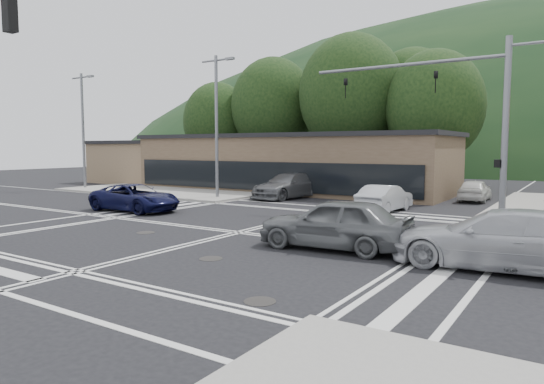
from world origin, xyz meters
The scene contains 19 objects.
ground centered at (0.00, 0.00, 0.00)m, with size 120.00×120.00×0.00m, color black.
sidewalk_nw centered at (-15.00, 15.00, 0.07)m, with size 16.00×16.00×0.15m, color gray.
commercial_row centered at (-8.00, 17.00, 2.00)m, with size 24.00×8.00×4.00m, color brown.
commercial_nw centered at (-24.00, 17.00, 1.80)m, with size 8.00×7.00×3.60m, color #846B4F.
hill_north centered at (0.00, 90.00, 0.00)m, with size 252.00×126.00×140.00m, color black.
tree_n_a centered at (-14.00, 24.00, 7.14)m, with size 8.00×8.00×11.75m.
tree_n_b centered at (-6.00, 24.00, 7.79)m, with size 9.00×9.00×12.98m.
tree_n_c centered at (1.00, 24.00, 6.49)m, with size 7.60×7.60×10.87m.
tree_n_d centered at (-20.00, 23.00, 5.84)m, with size 6.80×6.80×9.76m.
tree_n_e centered at (-2.00, 28.00, 7.14)m, with size 8.40×8.40×11.98m.
streetlight_nw centered at (-8.44, 9.00, 5.05)m, with size 2.50×0.25×9.00m.
streetlight_w centered at (-21.94, 9.00, 5.05)m, with size 2.50×0.25×9.00m.
signal_mast_ne centered at (6.95, 8.20, 5.07)m, with size 11.65×0.30×8.00m.
car_blue_west centered at (-8.35, 2.17, 0.70)m, with size 2.33×5.04×1.40m, color #0B0D33.
car_grey_center centered at (4.47, -0.71, 0.85)m, with size 2.00×4.98×1.70m, color slate.
car_silver_east centered at (9.36, -0.66, 0.83)m, with size 2.31×5.69×1.65m, color #B2B4BA.
car_queue_a centered at (2.60, 9.00, 0.69)m, with size 1.47×4.21×1.39m, color silver.
car_queue_b centered at (5.50, 16.76, 0.68)m, with size 1.60×3.97×1.35m, color silver.
car_northbound centered at (-5.00, 11.98, 0.82)m, with size 2.29×5.64×1.64m, color #5C5E60.
Camera 1 is at (11.27, -14.85, 3.31)m, focal length 32.00 mm.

